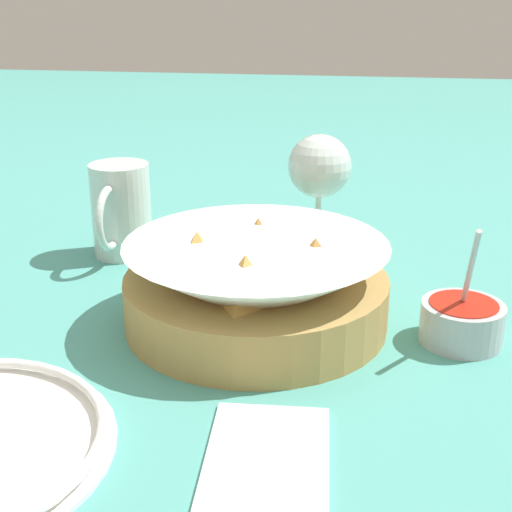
# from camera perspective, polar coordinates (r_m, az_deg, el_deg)

# --- Properties ---
(ground_plane) EXTENTS (4.00, 4.00, 0.00)m
(ground_plane) POSITION_cam_1_polar(r_m,az_deg,el_deg) (0.68, -2.36, -5.82)
(ground_plane) COLOR teal
(food_basket) EXTENTS (0.25, 0.25, 0.09)m
(food_basket) POSITION_cam_1_polar(r_m,az_deg,el_deg) (0.67, -0.07, -2.52)
(food_basket) COLOR #B2894C
(food_basket) RESTS_ON ground_plane
(sauce_cup) EXTENTS (0.08, 0.07, 0.12)m
(sauce_cup) POSITION_cam_1_polar(r_m,az_deg,el_deg) (0.67, 16.15, -4.97)
(sauce_cup) COLOR #B7B7BC
(sauce_cup) RESTS_ON ground_plane
(wine_glass) EXTENTS (0.08, 0.08, 0.14)m
(wine_glass) POSITION_cam_1_polar(r_m,az_deg,el_deg) (0.85, 5.10, 6.82)
(wine_glass) COLOR silver
(wine_glass) RESTS_ON ground_plane
(beer_mug) EXTENTS (0.11, 0.07, 0.11)m
(beer_mug) POSITION_cam_1_polar(r_m,az_deg,el_deg) (0.86, -10.75, 3.35)
(beer_mug) COLOR silver
(beer_mug) RESTS_ON ground_plane
(napkin) EXTENTS (0.15, 0.09, 0.01)m
(napkin) POSITION_cam_1_polar(r_m,az_deg,el_deg) (0.50, 0.82, -16.22)
(napkin) COLOR white
(napkin) RESTS_ON ground_plane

